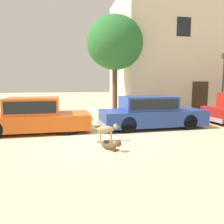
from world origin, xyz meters
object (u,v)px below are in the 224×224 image
object	(u,v)px
parked_sedan_nearest	(34,115)
street_lamp	(223,77)
stray_dog_spotted	(107,130)
acacia_tree_left	(115,43)
parked_sedan_second	(151,112)
stray_dog_tan	(110,144)

from	to	relation	value
parked_sedan_nearest	street_lamp	size ratio (longest dim) A/B	1.24
parked_sedan_nearest	stray_dog_spotted	bearing A→B (deg)	-37.78
stray_dog_spotted	street_lamp	distance (m)	8.95
parked_sedan_nearest	street_lamp	xyz separation A→B (m)	(10.36, 2.03, 1.68)
stray_dog_spotted	acacia_tree_left	distance (m)	6.55
acacia_tree_left	street_lamp	bearing A→B (deg)	-9.55
stray_dog_spotted	acacia_tree_left	bearing A→B (deg)	82.42
street_lamp	acacia_tree_left	distance (m)	6.61
street_lamp	acacia_tree_left	xyz separation A→B (m)	(-6.26, 1.05, 1.84)
street_lamp	parked_sedan_second	bearing A→B (deg)	-158.20
acacia_tree_left	stray_dog_tan	bearing A→B (deg)	-104.20
parked_sedan_nearest	stray_dog_spotted	distance (m)	3.34
parked_sedan_second	acacia_tree_left	xyz separation A→B (m)	(-0.92, 3.19, 3.51)
stray_dog_tan	street_lamp	distance (m)	9.61
stray_dog_tan	acacia_tree_left	world-z (taller)	acacia_tree_left
parked_sedan_nearest	stray_dog_tan	bearing A→B (deg)	-50.82
stray_dog_tan	acacia_tree_left	size ratio (longest dim) A/B	0.14
stray_dog_spotted	street_lamp	xyz separation A→B (m)	(7.72, 4.06, 1.98)
parked_sedan_nearest	stray_dog_spotted	world-z (taller)	parked_sedan_nearest
street_lamp	stray_dog_spotted	bearing A→B (deg)	-152.27
parked_sedan_second	stray_dog_tan	bearing A→B (deg)	-130.98
parked_sedan_nearest	street_lamp	distance (m)	10.69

